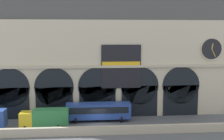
# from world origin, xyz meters

# --- Properties ---
(ground_plane) EXTENTS (200.00, 200.00, 0.00)m
(ground_plane) POSITION_xyz_m (0.00, 0.00, 0.00)
(ground_plane) COLOR #54565B
(quay_parapet_wall) EXTENTS (90.00, 0.70, 1.29)m
(quay_parapet_wall) POSITION_xyz_m (0.00, -4.40, 0.65)
(quay_parapet_wall) COLOR #B2A891
(quay_parapet_wall) RESTS_ON ground
(station_building) EXTENTS (47.31, 5.96, 22.35)m
(station_building) POSITION_xyz_m (0.02, 7.79, 10.86)
(station_building) COLOR beige
(station_building) RESTS_ON ground
(box_truck_midwest) EXTENTS (7.50, 2.91, 3.12)m
(box_truck_midwest) POSITION_xyz_m (-8.47, -0.74, 1.70)
(box_truck_midwest) COLOR gold
(box_truck_midwest) RESTS_ON ground
(bus_center) EXTENTS (11.00, 3.25, 3.10)m
(bus_center) POSITION_xyz_m (0.08, 2.63, 1.78)
(bus_center) COLOR #28479E
(bus_center) RESTS_ON ground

